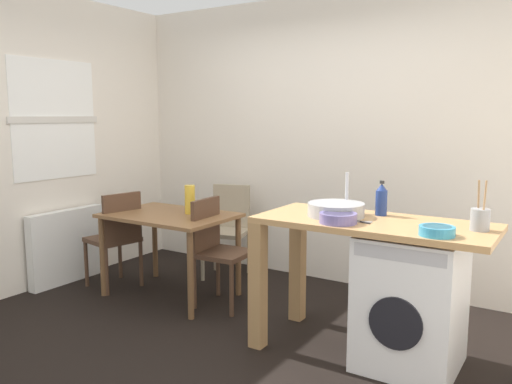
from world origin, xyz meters
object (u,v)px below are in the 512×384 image
Objects in this scene: mixing_bowl at (338,217)px; colander at (437,230)px; bottle_tall_green at (381,200)px; chair_spare_by_wall at (228,225)px; chair_opposite at (217,246)px; chair_person_seat at (117,234)px; utensil_crock at (480,219)px; washing_machine at (411,301)px; dining_table at (170,225)px; vase at (190,199)px.

mixing_bowl is 0.61m from colander.
chair_spare_by_wall is at bearing 157.58° from bottle_tall_green.
colander is (1.88, -0.44, 0.44)m from chair_opposite.
chair_person_seat is 3.81× the size of mixing_bowl.
bottle_tall_green is at bearing 70.48° from mixing_bowl.
utensil_crock is at bearing -79.02° from chair_person_seat.
chair_spare_by_wall is at bearing 155.66° from washing_machine.
washing_machine is at bearing -171.90° from utensil_crock.
chair_opposite is 1.05× the size of washing_machine.
chair_person_seat is 1.05× the size of washing_machine.
mixing_bowl is at bearing -85.29° from chair_person_seat.
bottle_tall_green reaches higher than chair_person_seat.
washing_machine is (2.17, -0.17, -0.21)m from dining_table.
vase is (0.07, -0.67, 0.36)m from chair_spare_by_wall.
bottle_tall_green is at bearing 0.76° from dining_table.
chair_opposite is 1.71m from washing_machine.
washing_machine is at bearing 138.82° from chair_spare_by_wall.
mixing_bowl is 0.79× the size of utensil_crock.
chair_person_seat is at bearing -168.19° from dining_table.
bottle_tall_green is at bearing 167.27° from utensil_crock.
dining_table is at bearing 167.99° from mixing_bowl.
vase is at bearing 163.54° from mixing_bowl.
mixing_bowl reaches higher than chair_opposite.
vase reaches higher than chair_opposite.
vase is (-2.39, 0.22, -0.12)m from utensil_crock.
colander reaches higher than washing_machine.
dining_table is 1.28× the size of washing_machine.
utensil_crock is (3.08, -0.01, 0.48)m from chair_person_seat.
utensil_crock is at bearing 56.30° from colander.
chair_spare_by_wall is at bearing 145.58° from mixing_bowl.
bottle_tall_green reaches higher than washing_machine.
mixing_bowl is 0.94× the size of vase.
bottle_tall_green is (-0.28, 0.20, 0.60)m from washing_machine.
chair_opposite and chair_spare_by_wall have the same top height.
washing_machine is 0.70m from mixing_bowl.
utensil_crock is at bearing 8.10° from washing_machine.
mixing_bowl reaches higher than chair_spare_by_wall.
utensil_crock is 1.19× the size of vase.
chair_spare_by_wall is 4.50× the size of colander.
chair_person_seat is 3.00× the size of utensil_crock.
chair_opposite is 1.00× the size of chair_spare_by_wall.
dining_table is 0.50m from chair_opposite.
chair_opposite is 1.50m from bottle_tall_green.
washing_machine is 0.59m from colander.
colander is (0.61, -0.02, -0.01)m from mixing_bowl.
bottle_tall_green is 1.00× the size of mixing_bowl.
dining_table is 3.67× the size of utensil_crock.
utensil_crock is (2.54, -0.12, 0.35)m from dining_table.
chair_opposite is 3.81× the size of mixing_bowl.
chair_person_seat reaches higher than washing_machine.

